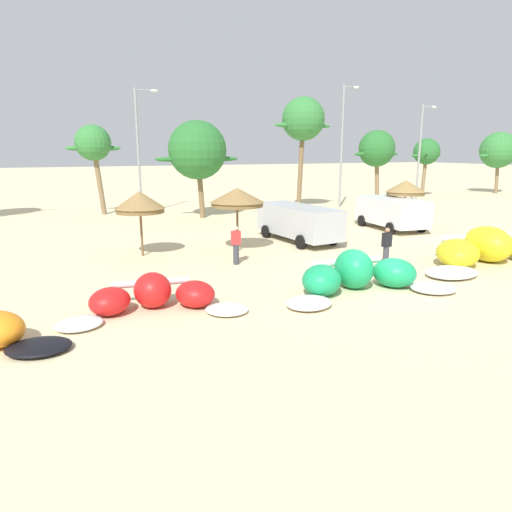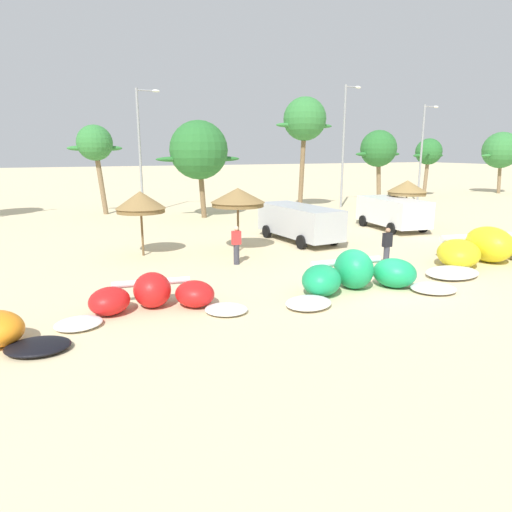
# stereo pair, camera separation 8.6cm
# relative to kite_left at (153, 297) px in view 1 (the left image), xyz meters

# --- Properties ---
(ground_plane) EXTENTS (260.00, 260.00, 0.00)m
(ground_plane) POSITION_rel_kite_left_xyz_m (7.69, -0.72, -0.41)
(ground_plane) COLOR beige
(kite_left) EXTENTS (5.56, 2.94, 1.06)m
(kite_left) POSITION_rel_kite_left_xyz_m (0.00, 0.00, 0.00)
(kite_left) COLOR white
(kite_left) RESTS_ON ground
(kite_left_of_center) EXTENTS (6.42, 3.21, 1.36)m
(kite_left_of_center) POSITION_rel_kite_left_xyz_m (6.71, -0.98, 0.11)
(kite_left_of_center) COLOR white
(kite_left_of_center) RESTS_ON ground
(kite_center) EXTENTS (8.58, 4.75, 1.50)m
(kite_center) POSITION_rel_kite_left_xyz_m (14.23, -0.27, 0.17)
(kite_center) COLOR white
(kite_center) RESTS_ON ground
(beach_umbrella_near_van) EXTENTS (2.21, 2.21, 2.90)m
(beach_umbrella_near_van) POSITION_rel_kite_left_xyz_m (1.12, 7.39, 2.01)
(beach_umbrella_near_van) COLOR brown
(beach_umbrella_near_van) RESTS_ON ground
(beach_umbrella_middle) EXTENTS (2.51, 2.51, 2.96)m
(beach_umbrella_middle) POSITION_rel_kite_left_xyz_m (5.37, 6.48, 2.13)
(beach_umbrella_middle) COLOR brown
(beach_umbrella_middle) RESTS_ON ground
(beach_umbrella_near_palms) EXTENTS (2.42, 2.42, 2.83)m
(beach_umbrella_near_palms) POSITION_rel_kite_left_xyz_m (17.80, 9.06, 1.97)
(beach_umbrella_near_palms) COLOR brown
(beach_umbrella_near_palms) RESTS_ON ground
(parked_van) EXTENTS (2.73, 5.10, 1.84)m
(parked_van) POSITION_rel_kite_left_xyz_m (16.11, 8.41, 0.68)
(parked_van) COLOR white
(parked_van) RESTS_ON ground
(parked_car_second) EXTENTS (2.44, 5.51, 1.84)m
(parked_car_second) POSITION_rel_kite_left_xyz_m (9.15, 7.50, 0.68)
(parked_car_second) COLOR #B2B7BC
(parked_car_second) RESTS_ON ground
(person_near_kites) EXTENTS (0.36, 0.24, 1.62)m
(person_near_kites) POSITION_rel_kite_left_xyz_m (4.34, 4.14, 0.41)
(person_near_kites) COLOR #383842
(person_near_kites) RESTS_ON ground
(person_by_umbrellas) EXTENTS (0.36, 0.24, 1.62)m
(person_by_umbrellas) POSITION_rel_kite_left_xyz_m (9.69, 1.18, 0.41)
(person_by_umbrellas) COLOR #383842
(person_by_umbrellas) RESTS_ON ground
(palm_left) EXTENTS (3.81, 2.54, 6.44)m
(palm_left) POSITION_rel_kite_left_xyz_m (0.82, 22.41, 4.65)
(palm_left) COLOR #7F6647
(palm_left) RESTS_ON ground
(palm_left_of_gap) EXTENTS (5.97, 3.98, 6.65)m
(palm_left_of_gap) POSITION_rel_kite_left_xyz_m (7.08, 17.66, 4.22)
(palm_left_of_gap) COLOR brown
(palm_left_of_gap) RESTS_ON ground
(palm_center_left) EXTENTS (4.93, 3.28, 8.64)m
(palm_center_left) POSITION_rel_kite_left_xyz_m (15.87, 18.52, 6.48)
(palm_center_left) COLOR brown
(palm_center_left) RESTS_ON ground
(palm_center_right) EXTENTS (4.59, 3.06, 6.32)m
(palm_center_right) POSITION_rel_kite_left_xyz_m (23.24, 18.71, 4.32)
(palm_center_right) COLOR #7F6647
(palm_center_right) RESTS_ON ground
(palm_right_of_gap) EXTENTS (3.91, 2.61, 5.83)m
(palm_right_of_gap) POSITION_rel_kite_left_xyz_m (32.74, 22.59, 4.02)
(palm_right_of_gap) COLOR #7F6647
(palm_right_of_gap) RESTS_ON ground
(palm_right) EXTENTS (5.78, 3.85, 6.59)m
(palm_right) POSITION_rel_kite_left_xyz_m (42.48, 22.02, 4.22)
(palm_right) COLOR #7F6647
(palm_right) RESTS_ON ground
(lamppost_west_center) EXTENTS (1.75, 0.24, 8.97)m
(lamppost_west_center) POSITION_rel_kite_left_xyz_m (3.97, 21.61, 4.61)
(lamppost_west_center) COLOR gray
(lamppost_west_center) RESTS_ON ground
(lamppost_east_center) EXTENTS (1.54, 0.24, 9.69)m
(lamppost_east_center) POSITION_rel_kite_left_xyz_m (19.68, 18.60, 4.95)
(lamppost_east_center) COLOR gray
(lamppost_east_center) RESTS_ON ground
(lamppost_east) EXTENTS (1.64, 0.24, 8.52)m
(lamppost_east) POSITION_rel_kite_left_xyz_m (28.07, 18.62, 4.36)
(lamppost_east) COLOR gray
(lamppost_east) RESTS_ON ground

